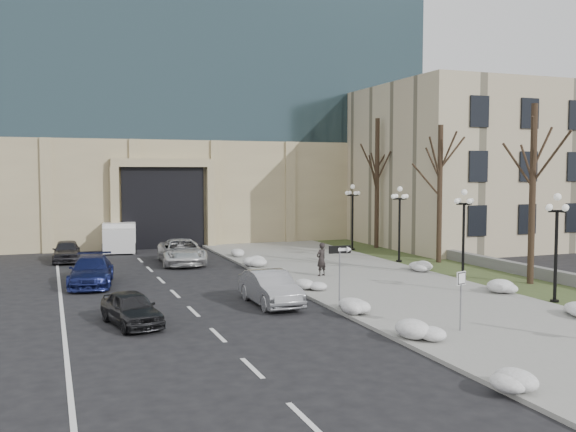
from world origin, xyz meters
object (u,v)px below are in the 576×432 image
car_d (182,252)px  lamppost_d (353,208)px  car_b (270,288)px  car_c (91,271)px  lamppost_c (400,214)px  box_truck (120,236)px  lamppost_b (464,222)px  car_a (131,308)px  pedestrian (321,259)px  one_way_sign (344,257)px  lamppost_a (556,233)px  keep_sign (461,288)px  car_e (67,251)px

car_d → lamppost_d: size_ratio=1.15×
car_b → car_c: car_b is taller
car_c → lamppost_c: 18.49m
box_truck → lamppost_b: size_ratio=1.39×
lamppost_b → lamppost_d: same height
car_a → car_d: bearing=60.5°
pedestrian → lamppost_d: bearing=-148.1°
pedestrian → car_c: bearing=-33.2°
car_a → car_d: size_ratio=0.68×
pedestrian → one_way_sign: (-2.30, -7.56, 1.19)m
lamppost_a → lamppost_b: 6.50m
car_a → lamppost_d: (17.43, 17.01, 2.44)m
pedestrian → keep_sign: 12.57m
pedestrian → lamppost_d: lamppost_d is taller
car_d → lamppost_b: lamppost_b is taller
car_c → car_e: bearing=103.3°
car_e → lamppost_c: 20.94m
one_way_sign → lamppost_b: bearing=30.6°
car_c → keep_sign: keep_sign is taller
lamppost_a → box_truck: bearing=120.5°
car_b → car_d: bearing=94.0°
pedestrian → box_truck: 18.68m
car_a → pedestrian: size_ratio=2.10×
car_a → box_truck: bearing=73.5°
lamppost_d → one_way_sign: bearing=-117.3°
box_truck → one_way_sign: 24.94m
car_e → keep_sign: (12.41, -23.78, 0.94)m
lamppost_c → lamppost_d: 6.50m
car_a → car_e: 18.56m
one_way_sign → lamppost_a: size_ratio=0.56×
car_b → lamppost_d: bearing=52.2°
lamppost_a → lamppost_c: same height
car_b → lamppost_b: (11.44, 2.36, 2.35)m
pedestrian → lamppost_c: (6.66, 3.27, 2.07)m
box_truck → keep_sign: 30.30m
car_b → lamppost_a: (11.44, -4.14, 2.35)m
lamppost_b → one_way_sign: bearing=-154.2°
car_c → keep_sign: 18.49m
car_c → car_e: car_c is taller
car_b → pedestrian: pedestrian is taller
car_e → lamppost_a: size_ratio=0.85×
keep_sign → lamppost_c: bearing=48.6°
car_d → lamppost_a: 21.67m
one_way_sign → keep_sign: bearing=-61.9°
one_way_sign → box_truck: bearing=109.9°
car_e → lamppost_a: lamppost_a is taller
car_a → car_e: car_e is taller
lamppost_d → car_d: bearing=-170.8°
car_b → lamppost_a: 12.40m
one_way_sign → lamppost_c: 14.09m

